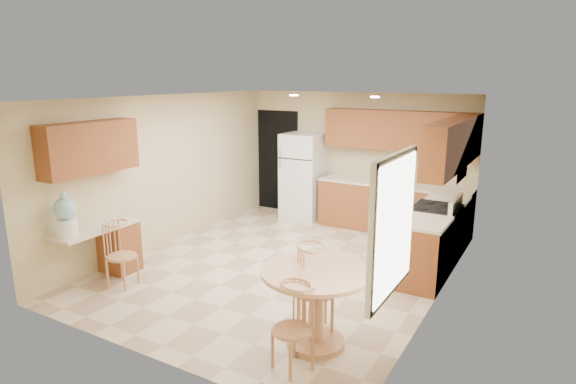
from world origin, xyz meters
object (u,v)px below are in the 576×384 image
Objects in this scene: stove at (434,236)px; refrigerator at (303,177)px; chair_desk at (116,250)px; water_crock at (66,216)px; chair_table_a at (311,283)px; chair_table_b at (288,323)px; dining_table at (316,297)px.

refrigerator is at bearing 157.01° from stove.
chair_desk is 0.76m from water_crock.
refrigerator is 4.53m from chair_table_a.
refrigerator reaches higher than chair_table_a.
chair_table_b is 3.44m from water_crock.
dining_table is 1.95× the size of water_crock.
chair_desk is at bearing -139.80° from stove.
water_crock is at bearing -139.94° from stove.
dining_table is (-0.52, -2.88, 0.09)m from stove.
water_crock is at bearing 18.22° from chair_table_b.
dining_table is at bearing -60.16° from refrigerator.
refrigerator is 2.90× the size of water_crock.
refrigerator is 1.57× the size of stove.
chair_table_b is (2.35, -4.68, -0.32)m from refrigerator.
dining_table is 2.95m from chair_desk.
stove is 3.50m from chair_table_b.
refrigerator is 4.64m from water_crock.
chair_table_a is (2.21, -3.94, -0.24)m from refrigerator.
water_crock is at bearing -59.61° from chair_desk.
water_crock is (-1.05, -4.52, 0.18)m from refrigerator.
chair_table_b is at bearing -98.62° from stove.
water_crock reaches higher than dining_table.
refrigerator reaches higher than dining_table.
stove is at bearing 40.06° from water_crock.
chair_table_a is at bearing -103.67° from stove.
water_crock reaches higher than stove.
chair_table_a is (-0.14, 0.15, 0.06)m from dining_table.
chair_table_a is 0.76m from chair_table_b.
dining_table is 1.31× the size of chair_table_b.
stove is 2.93m from dining_table.
refrigerator is 1.69× the size of chair_table_a.
chair_table_b is 1.48× the size of water_crock.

